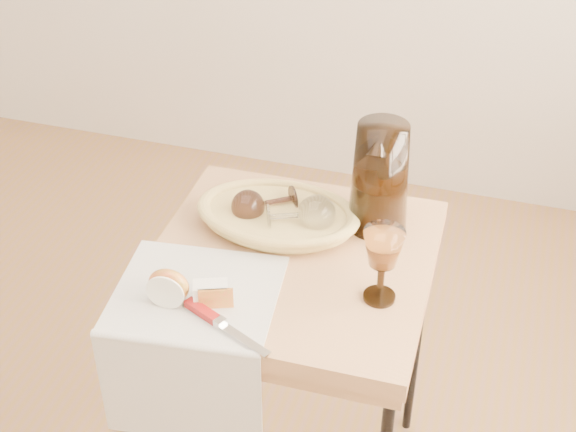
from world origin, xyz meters
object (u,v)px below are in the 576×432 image
(goblet_lying_b, at_px, (296,215))
(wine_goblet, at_px, (382,265))
(apple_half, at_px, (169,285))
(tea_towel, at_px, (196,294))
(table_knife, at_px, (223,325))
(bread_basket, at_px, (278,218))
(side_table, at_px, (290,381))
(pitcher, at_px, (380,177))
(goblet_lying_a, at_px, (267,203))

(goblet_lying_b, height_order, wine_goblet, wine_goblet)
(goblet_lying_b, relative_size, apple_half, 1.66)
(tea_towel, distance_m, goblet_lying_b, 0.29)
(table_knife, bearing_deg, bread_basket, 115.13)
(side_table, distance_m, pitcher, 0.55)
(bread_basket, xyz_separation_m, pitcher, (0.21, 0.07, 0.10))
(goblet_lying_a, height_order, pitcher, pitcher)
(goblet_lying_a, distance_m, goblet_lying_b, 0.08)
(bread_basket, distance_m, table_knife, 0.35)
(goblet_lying_a, distance_m, apple_half, 0.33)
(bread_basket, height_order, pitcher, pitcher)
(goblet_lying_a, relative_size, apple_half, 1.47)
(goblet_lying_b, xyz_separation_m, pitcher, (0.16, 0.09, 0.07))
(side_table, xyz_separation_m, apple_half, (-0.18, -0.21, 0.42))
(pitcher, xyz_separation_m, wine_goblet, (0.06, -0.24, -0.04))
(pitcher, bearing_deg, apple_half, -130.96)
(apple_half, height_order, table_knife, apple_half)
(tea_towel, relative_size, goblet_lying_a, 2.67)
(bread_basket, height_order, goblet_lying_b, goblet_lying_b)
(side_table, bearing_deg, goblet_lying_a, 128.68)
(apple_half, bearing_deg, bread_basket, 63.23)
(goblet_lying_a, distance_m, table_knife, 0.36)
(wine_goblet, height_order, table_knife, wine_goblet)
(side_table, xyz_separation_m, goblet_lying_b, (-0.01, 0.08, 0.43))
(side_table, distance_m, table_knife, 0.47)
(apple_half, xyz_separation_m, table_knife, (0.13, -0.04, -0.03))
(bread_basket, bearing_deg, side_table, -59.91)
(goblet_lying_a, relative_size, table_knife, 0.58)
(pitcher, bearing_deg, table_knife, -115.60)
(bread_basket, relative_size, apple_half, 3.90)
(tea_towel, bearing_deg, table_knife, -48.77)
(side_table, bearing_deg, wine_goblet, -19.77)
(tea_towel, bearing_deg, bread_basket, 65.48)
(pitcher, bearing_deg, wine_goblet, -76.05)
(goblet_lying_a, relative_size, pitcher, 0.42)
(apple_half, bearing_deg, pitcher, 44.08)
(tea_towel, bearing_deg, pitcher, 42.41)
(side_table, relative_size, goblet_lying_b, 5.48)
(side_table, bearing_deg, apple_half, -131.41)
(wine_goblet, bearing_deg, goblet_lying_b, 145.39)
(pitcher, relative_size, wine_goblet, 1.75)
(pitcher, height_order, table_knife, pitcher)
(pitcher, relative_size, apple_half, 3.53)
(tea_towel, bearing_deg, wine_goblet, 8.89)
(tea_towel, xyz_separation_m, table_knife, (0.09, -0.08, 0.01))
(tea_towel, height_order, pitcher, pitcher)
(bread_basket, bearing_deg, goblet_lying_a, 151.70)
(bread_basket, bearing_deg, wine_goblet, -34.28)
(side_table, height_order, apple_half, apple_half)
(tea_towel, distance_m, wine_goblet, 0.37)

